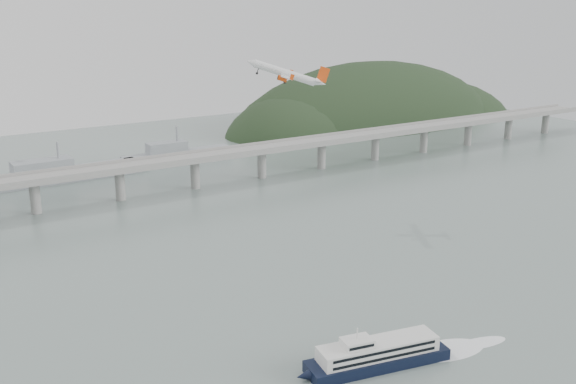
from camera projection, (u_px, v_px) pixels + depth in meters
ground at (362, 312)px, 266.34m from camera, size 900.00×900.00×0.00m
bridge at (164, 166)px, 423.38m from camera, size 800.00×22.00×23.90m
headland at (380, 139)px, 687.33m from camera, size 365.00×155.00×156.00m
ferry at (378, 354)px, 226.43m from camera, size 81.96×25.55×15.56m
airliner at (287, 74)px, 325.57m from camera, size 35.81×34.50×15.22m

